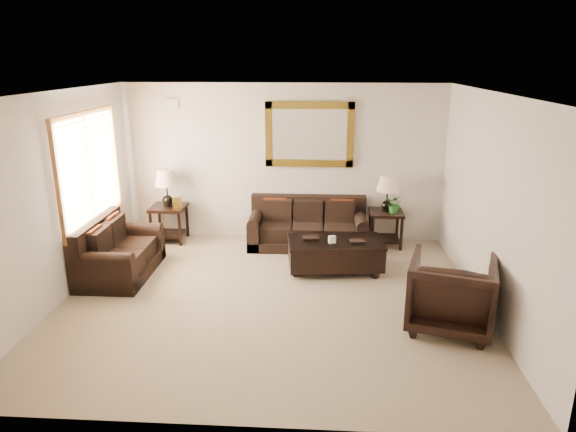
# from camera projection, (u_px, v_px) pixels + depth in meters

# --- Properties ---
(room) EXTENTS (5.51, 5.01, 2.71)m
(room) POSITION_uv_depth(u_px,v_px,m) (269.00, 202.00, 6.48)
(room) COLOR gray
(room) RESTS_ON ground
(window) EXTENTS (0.07, 1.96, 1.66)m
(window) POSITION_uv_depth(u_px,v_px,m) (90.00, 169.00, 7.44)
(window) COLOR white
(window) RESTS_ON room
(mirror) EXTENTS (1.50, 0.06, 1.10)m
(mirror) POSITION_uv_depth(u_px,v_px,m) (309.00, 135.00, 8.66)
(mirror) COLOR #4A340E
(mirror) RESTS_ON room
(air_vent) EXTENTS (0.25, 0.02, 0.18)m
(air_vent) POSITION_uv_depth(u_px,v_px,m) (171.00, 104.00, 8.66)
(air_vent) COLOR #999999
(air_vent) RESTS_ON room
(sofa) EXTENTS (1.99, 0.86, 0.81)m
(sofa) POSITION_uv_depth(u_px,v_px,m) (308.00, 229.00, 8.78)
(sofa) COLOR black
(sofa) RESTS_ON room
(loveseat) EXTENTS (0.89, 1.50, 0.85)m
(loveseat) POSITION_uv_depth(u_px,v_px,m) (117.00, 255.00, 7.57)
(loveseat) COLOR black
(loveseat) RESTS_ON room
(end_table_left) EXTENTS (0.58, 0.58, 1.28)m
(end_table_left) POSITION_uv_depth(u_px,v_px,m) (167.00, 195.00, 8.82)
(end_table_left) COLOR black
(end_table_left) RESTS_ON room
(end_table_right) EXTENTS (0.56, 0.56, 1.23)m
(end_table_right) POSITION_uv_depth(u_px,v_px,m) (387.00, 200.00, 8.62)
(end_table_right) COLOR black
(end_table_right) RESTS_ON room
(coffee_table) EXTENTS (1.48, 0.90, 0.60)m
(coffee_table) POSITION_uv_depth(u_px,v_px,m) (335.00, 252.00, 7.72)
(coffee_table) COLOR black
(coffee_table) RESTS_ON room
(armchair) EXTENTS (1.15, 1.11, 0.97)m
(armchair) POSITION_uv_depth(u_px,v_px,m) (451.00, 290.00, 6.02)
(armchair) COLOR black
(armchair) RESTS_ON floor
(potted_plant) EXTENTS (0.39, 0.41, 0.25)m
(potted_plant) POSITION_uv_depth(u_px,v_px,m) (395.00, 206.00, 8.54)
(potted_plant) COLOR #1F541C
(potted_plant) RESTS_ON end_table_right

